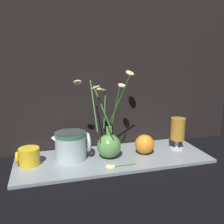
% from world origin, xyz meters
% --- Properties ---
extents(ground_plane, '(6.00, 6.00, 0.00)m').
position_xyz_m(ground_plane, '(0.00, 0.00, 0.00)').
color(ground_plane, black).
extents(shelf, '(0.79, 0.29, 0.01)m').
position_xyz_m(shelf, '(0.00, 0.00, 0.01)').
color(shelf, gray).
rests_on(shelf, ground_plane).
extents(backdrop_wall, '(1.29, 0.02, 1.10)m').
position_xyz_m(backdrop_wall, '(0.00, 0.16, 0.55)').
color(backdrop_wall, black).
rests_on(backdrop_wall, ground_plane).
extents(vase_with_flowers, '(0.26, 0.16, 0.35)m').
position_xyz_m(vase_with_flowers, '(-0.02, -0.00, 0.08)').
color(vase_with_flowers, '#59994C').
rests_on(vase_with_flowers, shelf).
extents(yellow_mug, '(0.09, 0.08, 0.07)m').
position_xyz_m(yellow_mug, '(-0.33, 0.01, 0.05)').
color(yellow_mug, yellow).
rests_on(yellow_mug, shelf).
extents(ceramic_pitcher, '(0.15, 0.13, 0.12)m').
position_xyz_m(ceramic_pitcher, '(-0.17, 0.03, 0.07)').
color(ceramic_pitcher, silver).
rests_on(ceramic_pitcher, shelf).
extents(tea_glass, '(0.06, 0.06, 0.14)m').
position_xyz_m(tea_glass, '(0.30, 0.01, 0.10)').
color(tea_glass, silver).
rests_on(tea_glass, shelf).
extents(orange_fruit, '(0.08, 0.08, 0.09)m').
position_xyz_m(orange_fruit, '(0.14, -0.00, 0.05)').
color(orange_fruit, orange).
rests_on(orange_fruit, shelf).
extents(loose_daisy, '(0.12, 0.04, 0.01)m').
position_xyz_m(loose_daisy, '(-0.02, -0.09, 0.02)').
color(loose_daisy, '#3D7A33').
rests_on(loose_daisy, shelf).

